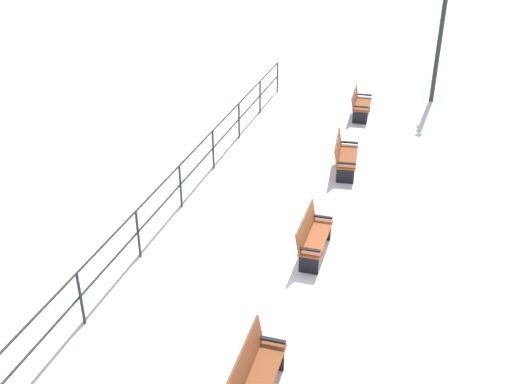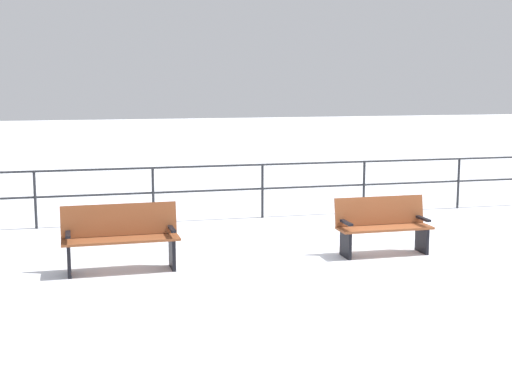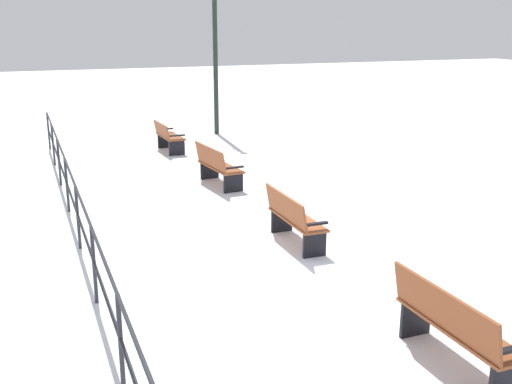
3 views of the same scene
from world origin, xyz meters
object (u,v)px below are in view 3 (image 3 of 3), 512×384
bench_fourth (217,166)px  lamppost_middle (215,40)px  bench_third (293,218)px  bench_second (453,325)px  bench_fifth (168,137)px

bench_fourth → lamppost_middle: bearing=66.6°
bench_third → bench_fourth: size_ratio=0.95×
bench_second → bench_fifth: size_ratio=1.20×
bench_second → bench_fourth: size_ratio=1.05×
lamppost_middle → bench_second: bearing=-97.7°
bench_fourth → bench_third: bearing=-95.6°
lamppost_middle → bench_fifth: bearing=-133.8°
bench_third → lamppost_middle: bearing=79.2°
bench_fourth → bench_second: bearing=-95.8°
bench_fourth → lamppost_middle: (1.97, 6.29, 2.54)m
bench_second → bench_third: (-0.00, 4.06, -0.04)m
bench_fourth → bench_fifth: (-0.17, 4.06, -0.03)m
bench_second → lamppost_middle: size_ratio=0.33×
bench_third → bench_fourth: 4.05m
bench_third → lamppost_middle: lamppost_middle is taller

